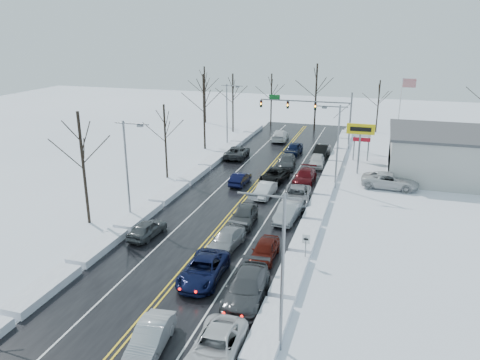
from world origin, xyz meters
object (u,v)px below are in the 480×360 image
(oncoming_car_0, at_px, (240,184))
(flagpole, at_px, (401,107))
(tires_plus_sign, at_px, (360,132))
(traffic_signal_mast, at_px, (315,109))

(oncoming_car_0, bearing_deg, flagpole, -125.63)
(tires_plus_sign, height_order, flagpole, flagpole)
(traffic_signal_mast, relative_size, flagpole, 1.33)
(flagpole, distance_m, oncoming_car_0, 28.27)
(tires_plus_sign, relative_size, oncoming_car_0, 1.47)
(traffic_signal_mast, xyz_separation_m, oncoming_car_0, (-5.13, -19.89, -5.48))
(traffic_signal_mast, distance_m, flagpole, 11.90)
(traffic_signal_mast, distance_m, tires_plus_sign, 13.92)
(traffic_signal_mast, bearing_deg, flagpole, 9.73)
(traffic_signal_mast, relative_size, tires_plus_sign, 2.21)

